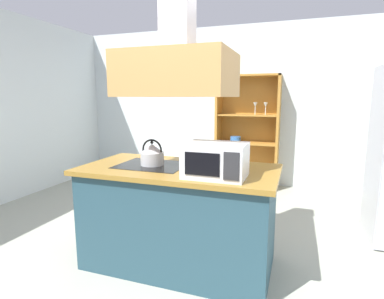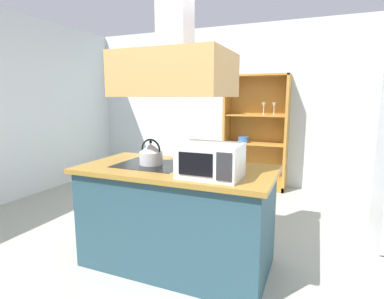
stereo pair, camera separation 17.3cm
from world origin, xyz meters
TOP-DOWN VIEW (x-y plane):
  - ground_plane at (0.00, 0.00)m, footprint 7.80×7.80m
  - wall_back at (0.00, 3.00)m, footprint 6.00×0.12m
  - kitchen_island at (0.01, 0.05)m, footprint 1.69×0.88m
  - range_hood at (0.01, 0.05)m, footprint 0.90×0.70m
  - dish_cabinet at (0.17, 2.78)m, footprint 1.03×0.40m
  - kettle at (-0.24, 0.05)m, footprint 0.21×0.21m
  - cutting_board at (0.29, 0.18)m, footprint 0.36×0.27m
  - microwave at (0.40, -0.16)m, footprint 0.46×0.35m

SIDE VIEW (x-z plane):
  - ground_plane at x=0.00m, z-range 0.00..0.00m
  - kitchen_island at x=0.01m, z-range 0.00..0.90m
  - dish_cabinet at x=0.17m, z-range -0.11..1.76m
  - cutting_board at x=0.29m, z-range 0.90..0.92m
  - kettle at x=-0.24m, z-range 0.88..1.11m
  - microwave at x=0.40m, z-range 0.90..1.16m
  - wall_back at x=0.00m, z-range 0.00..2.70m
  - range_hood at x=0.01m, z-range 1.19..2.39m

